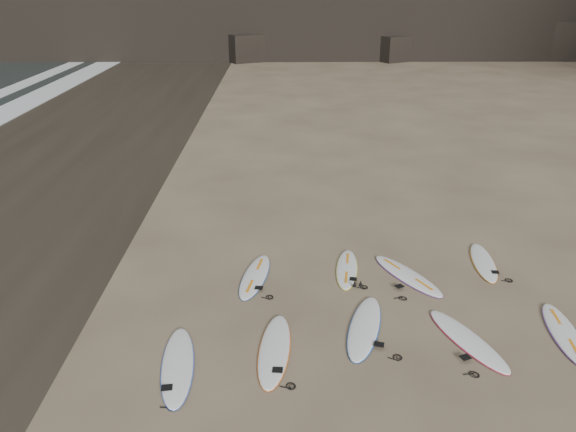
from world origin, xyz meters
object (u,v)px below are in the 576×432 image
Objects in this scene: surfboard_8 at (483,262)px; surfboard_7 at (407,275)px; surfboard_0 at (178,365)px; surfboard_6 at (347,269)px; surfboard_1 at (274,349)px; surfboard_2 at (364,327)px; surfboard_3 at (468,340)px; surfboard_4 at (564,333)px; surfboard_5 at (255,276)px.

surfboard_7 is at bearing -154.26° from surfboard_8.
surfboard_0 reaches higher than surfboard_6.
surfboard_1 reaches higher than surfboard_7.
surfboard_1 is 0.98× the size of surfboard_2.
surfboard_4 is at bearing -15.95° from surfboard_3.
surfboard_7 is (5.41, 3.62, -0.00)m from surfboard_0.
surfboard_0 is at bearing 165.35° from surfboard_3.
surfboard_8 is at bearing 39.26° from surfboard_1.
surfboard_1 is at bearing 7.64° from surfboard_0.
surfboard_0 is 8.80m from surfboard_8.
surfboard_1 is 2.15m from surfboard_2.
surfboard_0 and surfboard_1 have the same top height.
surfboard_1 is at bearing -166.20° from surfboard_7.
surfboard_4 and surfboard_5 have the same top height.
surfboard_2 is at bearing -176.75° from surfboard_4.
surfboard_3 reaches higher than surfboard_6.
surfboard_6 is 1.60m from surfboard_7.
surfboard_2 is 4.36m from surfboard_4.
surfboard_0 reaches higher than surfboard_8.
surfboard_3 is at bearing 8.99° from surfboard_1.
surfboard_3 is 2.21m from surfboard_4.
surfboard_8 is at bearing -10.51° from surfboard_7.
surfboard_6 is at bearing 39.78° from surfboard_0.
surfboard_6 is at bearing 107.81° from surfboard_2.
surfboard_8 is (2.25, 0.72, -0.00)m from surfboard_7.
surfboard_4 is at bearing -71.21° from surfboard_8.
surfboard_1 is 1.06× the size of surfboard_4.
surfboard_3 is (4.15, 0.27, -0.00)m from surfboard_1.
surfboard_2 reaches higher than surfboard_6.
surfboard_0 is 6.14m from surfboard_3.
surfboard_8 is at bearing 55.65° from surfboard_2.
surfboard_1 is at bearing -69.92° from surfboard_5.
surfboard_5 is at bearing -165.72° from surfboard_8.
surfboard_0 is 1.15× the size of surfboard_6.
surfboard_0 is 1.04× the size of surfboard_3.
surfboard_7 is (-0.69, 2.86, 0.00)m from surfboard_3.
surfboard_5 reaches higher than surfboard_6.
surfboard_8 is (3.79, 0.32, 0.00)m from surfboard_6.
surfboard_2 reaches higher than surfboard_0.
surfboard_8 is (7.65, 4.34, -0.00)m from surfboard_0.
surfboard_6 is (-0.08, 2.74, -0.01)m from surfboard_2.
surfboard_0 reaches higher than surfboard_3.
surfboard_1 is 3.20m from surfboard_5.
surfboard_0 is at bearing -146.05° from surfboard_2.
surfboard_0 is 3.91m from surfboard_5.
surfboard_3 is at bearing -104.76° from surfboard_7.
surfboard_2 is at bearing 26.75° from surfboard_1.
surfboard_2 reaches higher than surfboard_5.
surfboard_4 is 1.08× the size of surfboard_6.
surfboard_2 is 2.21m from surfboard_3.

